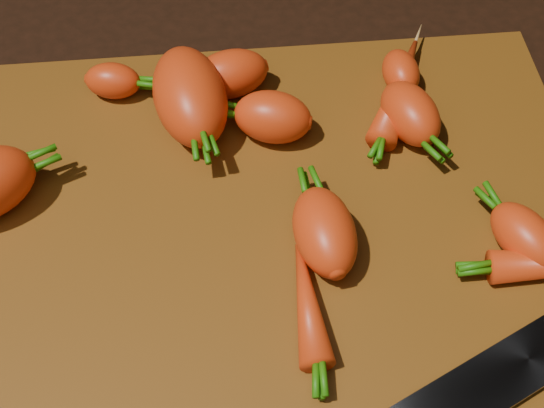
{
  "coord_description": "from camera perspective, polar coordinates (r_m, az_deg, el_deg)",
  "views": [
    {
      "loc": [
        -0.03,
        -0.32,
        0.48
      ],
      "look_at": [
        0.0,
        0.01,
        0.03
      ],
      "focal_mm": 50.0,
      "sensor_mm": 36.0,
      "label": 1
    }
  ],
  "objects": [
    {
      "name": "ground",
      "position": [
        0.59,
        0.09,
        -2.82
      ],
      "size": [
        2.0,
        2.0,
        0.01
      ],
      "primitive_type": "cube",
      "color": "black"
    },
    {
      "name": "cutting_board",
      "position": [
        0.58,
        0.09,
        -2.21
      ],
      "size": [
        0.5,
        0.4,
        0.01
      ],
      "primitive_type": "cube",
      "color": "#60360E",
      "rests_on": "ground"
    },
    {
      "name": "carrot_1",
      "position": [
        0.61,
        0.05,
        6.56
      ],
      "size": [
        0.07,
        0.06,
        0.04
      ],
      "primitive_type": "ellipsoid",
      "rotation": [
        0.0,
        0.0,
        2.84
      ],
      "color": "#EC3D0F",
      "rests_on": "cutting_board"
    },
    {
      "name": "carrot_2",
      "position": [
        0.62,
        -6.2,
        8.06
      ],
      "size": [
        0.08,
        0.11,
        0.06
      ],
      "primitive_type": "ellipsoid",
      "rotation": [
        0.0,
        0.0,
        -1.4
      ],
      "color": "#EC3D0F",
      "rests_on": "cutting_board"
    },
    {
      "name": "carrot_3",
      "position": [
        0.54,
        3.98,
        -2.12
      ],
      "size": [
        0.05,
        0.08,
        0.04
      ],
      "primitive_type": "ellipsoid",
      "rotation": [
        0.0,
        0.0,
        1.68
      ],
      "color": "#EC3D0F",
      "rests_on": "cutting_board"
    },
    {
      "name": "carrot_4",
      "position": [
        0.65,
        -3.18,
        9.73
      ],
      "size": [
        0.07,
        0.06,
        0.04
      ],
      "primitive_type": "ellipsoid",
      "rotation": [
        0.0,
        0.0,
        3.38
      ],
      "color": "#EC3D0F",
      "rests_on": "cutting_board"
    },
    {
      "name": "carrot_5",
      "position": [
        0.66,
        -11.9,
        9.07
      ],
      "size": [
        0.05,
        0.04,
        0.03
      ],
      "primitive_type": "ellipsoid",
      "rotation": [
        0.0,
        0.0,
        -0.2
      ],
      "color": "#EC3D0F",
      "rests_on": "cutting_board"
    },
    {
      "name": "carrot_6",
      "position": [
        0.58,
        18.49,
        -2.31
      ],
      "size": [
        0.06,
        0.07,
        0.04
      ],
      "primitive_type": "ellipsoid",
      "rotation": [
        0.0,
        0.0,
        2.02
      ],
      "color": "#EC3D0F",
      "rests_on": "cutting_board"
    },
    {
      "name": "carrot_7",
      "position": [
        0.66,
        9.55,
        8.55
      ],
      "size": [
        0.08,
        0.12,
        0.03
      ],
      "primitive_type": "ellipsoid",
      "rotation": [
        0.0,
        0.0,
        1.14
      ],
      "color": "#EC3D0F",
      "rests_on": "cutting_board"
    },
    {
      "name": "carrot_9",
      "position": [
        0.52,
        2.67,
        -7.36
      ],
      "size": [
        0.03,
        0.1,
        0.02
      ],
      "primitive_type": "ellipsoid",
      "rotation": [
        0.0,
        0.0,
        1.59
      ],
      "color": "#EC3D0F",
      "rests_on": "cutting_board"
    },
    {
      "name": "carrot_10",
      "position": [
        0.63,
        10.37,
        6.72
      ],
      "size": [
        0.06,
        0.08,
        0.04
      ],
      "primitive_type": "ellipsoid",
      "rotation": [
        0.0,
        0.0,
        5.03
      ],
      "color": "#EC3D0F",
      "rests_on": "cutting_board"
    },
    {
      "name": "carrot_11",
      "position": [
        0.67,
        9.68,
        9.76
      ],
      "size": [
        0.03,
        0.05,
        0.03
      ],
      "primitive_type": "ellipsoid",
      "rotation": [
        0.0,
        0.0,
        4.78
      ],
      "color": "#EC3D0F",
      "rests_on": "cutting_board"
    },
    {
      "name": "knife",
      "position": [
        0.52,
        15.3,
        -13.37
      ],
      "size": [
        0.33,
        0.18,
        0.02
      ],
      "rotation": [
        0.0,
        0.0,
        0.44
      ],
      "color": "gray",
      "rests_on": "cutting_board"
    }
  ]
}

